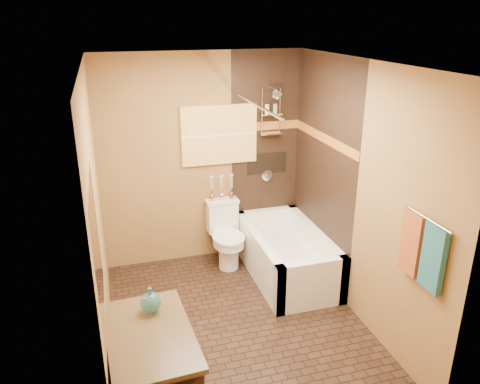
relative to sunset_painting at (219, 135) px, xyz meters
name	(u,v)px	position (x,y,z in m)	size (l,w,h in m)	color
floor	(238,324)	(-0.20, -1.48, -1.55)	(3.00, 3.00, 0.00)	black
wall_left	(98,223)	(-1.40, -1.48, -0.30)	(0.02, 3.00, 2.50)	olive
wall_right	(358,194)	(1.00, -1.48, -0.30)	(0.02, 3.00, 2.50)	olive
wall_back	(203,160)	(-0.20, 0.02, -0.30)	(2.40, 0.02, 2.50)	olive
wall_front	(306,299)	(-0.20, -2.98, -0.30)	(2.40, 0.02, 2.50)	olive
ceiling	(238,63)	(-0.20, -1.48, 0.95)	(3.00, 3.00, 0.00)	silver
alcove_tile_back	(265,155)	(0.57, 0.01, -0.30)	(0.85, 0.01, 2.50)	black
alcove_tile_right	(322,171)	(0.99, -0.73, -0.30)	(0.01, 1.50, 2.50)	black
mosaic_band_back	(266,126)	(0.57, 0.00, 0.07)	(0.85, 0.01, 0.10)	#97501B
mosaic_band_right	(324,138)	(0.98, -0.73, 0.07)	(0.01, 1.50, 0.10)	#97501B
alcove_niche	(267,163)	(0.60, 0.01, -0.40)	(0.50, 0.01, 0.25)	black
shower_fixtures	(271,124)	(0.60, -0.10, 0.12)	(0.24, 0.33, 1.16)	silver
curtain_rod	(255,104)	(0.20, -0.73, 0.47)	(0.03, 0.03, 1.55)	silver
towel_bar	(426,218)	(0.95, -2.53, -0.10)	(0.02, 0.02, 0.55)	silver
towel_teal	(433,258)	(0.96, -2.66, -0.37)	(0.05, 0.22, 0.52)	#1E5264
towel_rust	(412,243)	(0.96, -2.40, -0.37)	(0.05, 0.22, 0.52)	#99411B
sunset_painting	(219,135)	(0.00, 0.00, 0.00)	(0.90, 0.04, 0.70)	gold
vanity_mirror	(97,251)	(-1.39, -2.48, -0.05)	(0.01, 1.00, 0.90)	white
bathtub	(286,258)	(0.60, -0.73, -1.33)	(0.80, 1.50, 0.55)	white
toilet	(226,234)	(0.00, -0.26, -1.16)	(0.40, 0.58, 0.77)	white
vanity	(152,381)	(-1.12, -2.48, -1.13)	(0.63, 0.97, 0.83)	black
teal_bottle	(150,300)	(-1.07, -2.23, -0.62)	(0.15, 0.15, 0.24)	#226664
bud_vases	(222,187)	(0.00, -0.09, -0.62)	(0.31, 0.06, 0.30)	#CF8C40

